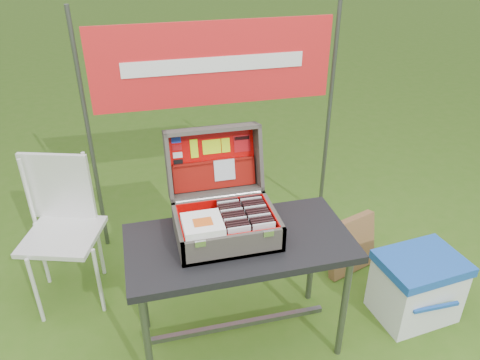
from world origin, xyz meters
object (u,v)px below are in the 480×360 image
object	(u,v)px
suitcase	(224,192)
cardboard_box	(351,245)
table	(239,293)
cooler	(416,287)
chair	(63,238)

from	to	relation	value
suitcase	cardboard_box	world-z (taller)	suitcase
table	cooler	world-z (taller)	table
cooler	cardboard_box	size ratio (longest dim) A/B	1.21
cooler	cardboard_box	world-z (taller)	cooler
table	suitcase	distance (m)	0.60
suitcase	chair	size ratio (longest dim) A/B	0.56
cooler	cardboard_box	bearing A→B (deg)	105.20
chair	cardboard_box	distance (m)	1.86
cooler	table	bearing A→B (deg)	170.94
table	cardboard_box	distance (m)	1.00
suitcase	cooler	distance (m)	1.36
table	suitcase	bearing A→B (deg)	122.09
chair	cardboard_box	bearing A→B (deg)	12.39
suitcase	cooler	size ratio (longest dim) A/B	1.10
suitcase	chair	bearing A→B (deg)	149.76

